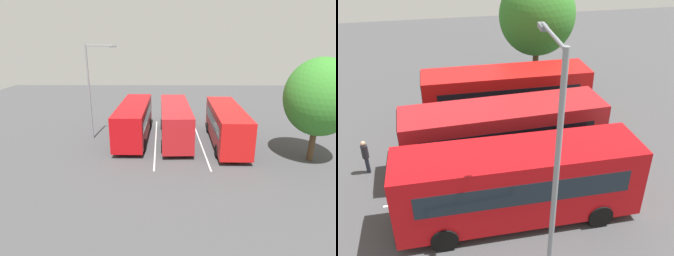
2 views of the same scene
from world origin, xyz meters
TOP-DOWN VIEW (x-y plane):
  - ground_plane at (0.00, 0.00)m, footprint 63.99×63.99m
  - bus_far_left at (-0.62, -4.25)m, footprint 9.75×2.74m
  - bus_center_left at (0.47, 0.25)m, footprint 9.81×2.94m
  - bus_center_right at (0.68, 4.05)m, footprint 9.74×2.70m
  - pedestrian at (7.10, -0.54)m, footprint 0.44×0.44m
  - street_lamp at (0.63, 7.73)m, footprint 0.39×2.74m
  - depot_tree at (-4.14, -10.14)m, footprint 5.44×4.89m
  - lane_stripe_outer_left at (0.00, -2.04)m, footprint 12.50×0.54m
  - lane_stripe_inner_left at (0.00, 2.04)m, footprint 12.50×0.54m

SIDE VIEW (x-z plane):
  - ground_plane at x=0.00m, z-range 0.00..0.00m
  - lane_stripe_outer_left at x=0.00m, z-range 0.00..0.01m
  - lane_stripe_inner_left at x=0.00m, z-range 0.00..0.01m
  - pedestrian at x=7.10m, z-range 0.16..1.93m
  - bus_far_left at x=-0.62m, z-range 0.17..3.46m
  - bus_center_left at x=0.47m, z-range 0.17..3.46m
  - bus_center_right at x=0.68m, z-range 0.17..3.46m
  - street_lamp at x=0.63m, z-range 0.63..9.15m
  - depot_tree at x=-4.14m, z-range 1.04..8.84m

